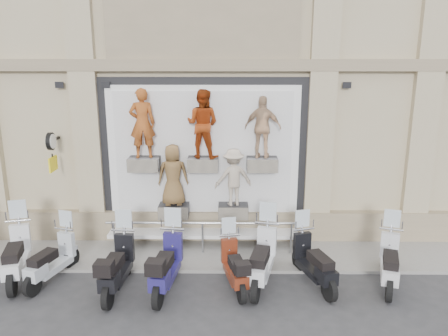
{
  "coord_description": "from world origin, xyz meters",
  "views": [
    {
      "loc": [
        0.66,
        -8.52,
        5.08
      ],
      "look_at": [
        0.56,
        1.9,
        2.39
      ],
      "focal_mm": 35.0,
      "sensor_mm": 36.0,
      "label": 1
    }
  ],
  "objects": [
    {
      "name": "scooter_d",
      "position": [
        -1.78,
        0.23,
        0.83
      ],
      "size": [
        0.69,
        2.07,
        1.66
      ],
      "primitive_type": null,
      "rotation": [
        0.0,
        0.0,
        -0.05
      ],
      "color": "black",
      "rests_on": "ground"
    },
    {
      "name": "scooter_f",
      "position": [
        0.8,
        0.37,
        0.73
      ],
      "size": [
        0.9,
        1.87,
        1.46
      ],
      "primitive_type": null,
      "rotation": [
        0.0,
        0.0,
        0.22
      ],
      "color": "#632210",
      "rests_on": "ground"
    },
    {
      "name": "scooter_e",
      "position": [
        -0.69,
        0.26,
        0.85
      ],
      "size": [
        0.84,
        2.14,
        1.69
      ],
      "primitive_type": null,
      "rotation": [
        0.0,
        0.0,
        -0.11
      ],
      "color": "navy",
      "rests_on": "ground"
    },
    {
      "name": "clock_sign_bracket",
      "position": [
        -3.9,
        2.47,
        2.8
      ],
      "size": [
        0.1,
        0.8,
        1.02
      ],
      "color": "black",
      "rests_on": "ground"
    },
    {
      "name": "guard_rail",
      "position": [
        0.0,
        2.0,
        0.47
      ],
      "size": [
        5.06,
        0.1,
        0.93
      ],
      "primitive_type": null,
      "color": "#9EA0A5",
      "rests_on": "ground"
    },
    {
      "name": "ground",
      "position": [
        0.0,
        0.0,
        0.0
      ],
      "size": [
        90.0,
        90.0,
        0.0
      ],
      "primitive_type": "plane",
      "color": "#323234",
      "rests_on": "ground"
    },
    {
      "name": "building",
      "position": [
        0.0,
        7.0,
        6.0
      ],
      "size": [
        14.0,
        8.6,
        12.0
      ],
      "primitive_type": null,
      "color": "tan",
      "rests_on": "ground"
    },
    {
      "name": "scooter_b",
      "position": [
        -4.23,
        0.69,
        0.86
      ],
      "size": [
        1.17,
        2.21,
        1.73
      ],
      "primitive_type": null,
      "rotation": [
        0.0,
        0.0,
        0.27
      ],
      "color": "silver",
      "rests_on": "ground"
    },
    {
      "name": "scooter_h",
      "position": [
        2.6,
        0.51,
        0.79
      ],
      "size": [
        1.14,
        2.04,
        1.59
      ],
      "primitive_type": null,
      "rotation": [
        0.0,
        0.0,
        0.31
      ],
      "color": "black",
      "rests_on": "ground"
    },
    {
      "name": "scooter_i",
      "position": [
        4.32,
        0.52,
        0.8
      ],
      "size": [
        1.16,
        2.05,
        1.6
      ],
      "primitive_type": null,
      "rotation": [
        0.0,
        0.0,
        -0.32
      ],
      "color": "silver",
      "rests_on": "ground"
    },
    {
      "name": "scooter_c",
      "position": [
        -3.39,
        0.61,
        0.76
      ],
      "size": [
        1.06,
        1.95,
        1.52
      ],
      "primitive_type": null,
      "rotation": [
        0.0,
        0.0,
        -0.29
      ],
      "color": "#AFB6BE",
      "rests_on": "ground"
    },
    {
      "name": "sidewalk",
      "position": [
        0.0,
        2.1,
        0.04
      ],
      "size": [
        16.0,
        2.2,
        0.08
      ],
      "primitive_type": "cube",
      "color": "gray",
      "rests_on": "ground"
    },
    {
      "name": "scooter_g",
      "position": [
        1.44,
        0.53,
        0.87
      ],
      "size": [
        1.12,
        2.23,
        1.74
      ],
      "primitive_type": null,
      "rotation": [
        0.0,
        0.0,
        -0.24
      ],
      "color": "silver",
      "rests_on": "ground"
    },
    {
      "name": "shop_vitrine",
      "position": [
        0.03,
        2.75,
        2.43
      ],
      "size": [
        5.6,
        0.9,
        4.3
      ],
      "color": "black",
      "rests_on": "ground"
    }
  ]
}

